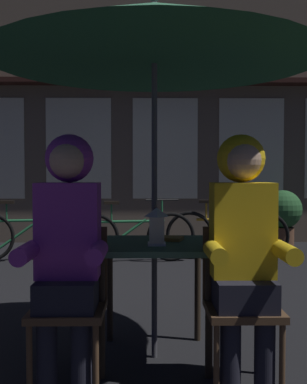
{
  "coord_description": "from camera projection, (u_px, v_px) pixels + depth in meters",
  "views": [
    {
      "loc": [
        -0.05,
        -3.02,
        1.18
      ],
      "look_at": [
        0.0,
        0.42,
        1.05
      ],
      "focal_mm": 44.69,
      "sensor_mm": 36.0,
      "label": 1
    }
  ],
  "objects": [
    {
      "name": "lantern",
      "position": [
        157.0,
        226.0,
        2.93
      ],
      "size": [
        0.11,
        0.11,
        0.23
      ],
      "color": "white",
      "rests_on": "cafe_table"
    },
    {
      "name": "chair_right",
      "position": [
        241.0,
        296.0,
        2.69
      ],
      "size": [
        0.4,
        0.4,
        0.87
      ],
      "color": "#513823",
      "rests_on": "ground_plane"
    },
    {
      "name": "bicycle_third",
      "position": [
        133.0,
        236.0,
        6.32
      ],
      "size": [
        1.67,
        0.28,
        0.84
      ],
      "color": "black",
      "rests_on": "ground_plane"
    },
    {
      "name": "bicycle_second",
      "position": [
        29.0,
        235.0,
        6.44
      ],
      "size": [
        1.66,
        0.35,
        0.84
      ],
      "color": "black",
      "rests_on": "ground_plane"
    },
    {
      "name": "person_right_hooded",
      "position": [
        243.0,
        234.0,
        2.62
      ],
      "size": [
        0.45,
        0.56,
        1.4
      ],
      "color": "black",
      "rests_on": "ground_plane"
    },
    {
      "name": "book",
      "position": [
        167.0,
        238.0,
        3.15
      ],
      "size": [
        0.23,
        0.19,
        0.02
      ],
      "primitive_type": "cube",
      "rotation": [
        0.0,
        0.0,
        -0.3
      ],
      "color": "olive",
      "rests_on": "cafe_table"
    },
    {
      "name": "chair_left",
      "position": [
        70.0,
        297.0,
        2.67
      ],
      "size": [
        0.4,
        0.4,
        0.87
      ],
      "color": "#513823",
      "rests_on": "ground_plane"
    },
    {
      "name": "bicycle_fourth",
      "position": [
        227.0,
        234.0,
        6.53
      ],
      "size": [
        1.68,
        0.23,
        0.84
      ],
      "color": "black",
      "rests_on": "ground_plane"
    },
    {
      "name": "person_left_hooded",
      "position": [
        68.0,
        235.0,
        2.6
      ],
      "size": [
        0.45,
        0.56,
        1.4
      ],
      "color": "black",
      "rests_on": "ground_plane"
    },
    {
      "name": "cafe_table",
      "position": [
        154.0,
        258.0,
        3.04
      ],
      "size": [
        0.72,
        0.72,
        0.74
      ],
      "color": "#42664C",
      "rests_on": "ground_plane"
    },
    {
      "name": "shopfront_building",
      "position": [
        123.0,
        64.0,
        8.33
      ],
      "size": [
        10.0,
        0.93,
        6.2
      ],
      "color": "#6B5B4C",
      "rests_on": "ground_plane"
    },
    {
      "name": "potted_plant",
      "position": [
        282.0,
        214.0,
        7.41
      ],
      "size": [
        0.6,
        0.6,
        0.92
      ],
      "color": "brown",
      "rests_on": "ground_plane"
    },
    {
      "name": "patio_umbrella",
      "position": [
        154.0,
        33.0,
        2.99
      ],
      "size": [
        2.1,
        2.1,
        2.31
      ],
      "color": "#4C4C51",
      "rests_on": "ground_plane"
    },
    {
      "name": "ground_plane",
      "position": [
        154.0,
        357.0,
        3.07
      ],
      "size": [
        60.0,
        60.0,
        0.0
      ],
      "primitive_type": "plane",
      "color": "black"
    }
  ]
}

